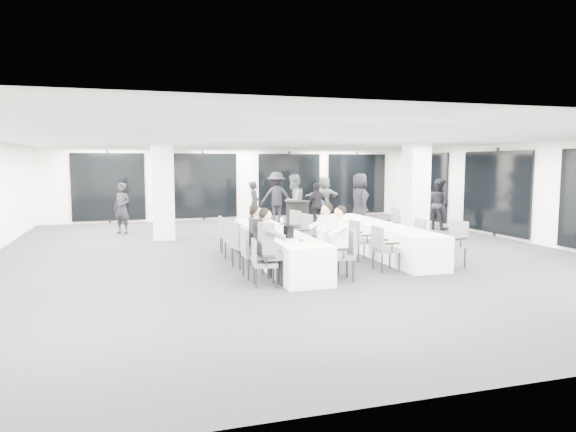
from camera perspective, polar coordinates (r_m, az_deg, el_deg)
name	(u,v)px	position (r m, az deg, el deg)	size (l,w,h in m)	color
room	(306,194)	(14.01, 2.02, 2.42)	(14.04, 16.04, 2.84)	#25252A
column_left	(163,192)	(15.36, -13.72, 2.62)	(0.60, 0.60, 2.80)	silver
column_right	(416,192)	(15.30, 14.00, 2.60)	(0.60, 0.60, 2.80)	silver
banquet_table_main	(276,247)	(11.47, -1.36, -3.46)	(0.90, 5.00, 0.75)	silver
banquet_table_side	(378,239)	(12.89, 9.98, -2.50)	(0.90, 5.00, 0.75)	silver
cocktail_table	(297,218)	(15.74, 1.05, -0.25)	(0.78, 0.78, 1.08)	black
chair_main_left_near	(261,260)	(9.37, -3.03, -4.87)	(0.49, 0.53, 0.87)	#4E5156
chair_main_left_second	(251,250)	(10.07, -4.09, -3.80)	(0.51, 0.56, 0.96)	#4E5156
chair_main_left_mid	(241,242)	(11.01, -5.21, -2.92)	(0.58, 0.61, 0.98)	#4E5156
chair_main_left_fourth	(233,237)	(11.94, -6.12, -2.32)	(0.56, 0.60, 0.95)	#4E5156
chair_main_left_far	(226,232)	(12.89, -6.92, -1.79)	(0.49, 0.54, 0.91)	#4E5156
chair_main_right_near	(344,251)	(9.92, 6.28, -3.91)	(0.55, 0.59, 0.98)	#4E5156
chair_main_right_second	(330,249)	(10.58, 4.71, -3.62)	(0.45, 0.50, 0.87)	#4E5156
chair_main_right_mid	(316,241)	(11.36, 3.15, -2.82)	(0.50, 0.55, 0.91)	#4E5156
chair_main_right_fourth	(302,232)	(12.34, 1.52, -1.83)	(0.57, 0.62, 1.01)	#4E5156
chair_main_right_far	(291,228)	(13.18, 0.30, -1.31)	(0.62, 0.65, 1.02)	#4E5156
chair_side_left_near	(383,246)	(10.86, 10.49, -3.25)	(0.48, 0.53, 0.93)	#4E5156
chair_side_left_mid	(358,237)	(11.93, 7.84, -2.38)	(0.52, 0.57, 0.93)	#4E5156
chair_side_left_far	(330,227)	(13.53, 4.70, -1.24)	(0.51, 0.57, 0.98)	#4E5156
chair_side_right_near	(454,241)	(11.66, 17.94, -2.64)	(0.61, 0.64, 1.00)	#4E5156
chair_side_right_mid	(416,234)	(12.94, 14.01, -1.99)	(0.47, 0.52, 0.88)	#4E5156
chair_side_right_far	(390,225)	(14.10, 11.26, -0.94)	(0.59, 0.63, 1.02)	#4E5156
seated_guest_a	(269,242)	(9.34, -2.08, -2.91)	(0.50, 0.38, 1.44)	#54585C
seated_guest_b	(260,236)	(10.07, -3.18, -2.27)	(0.50, 0.38, 1.44)	black
seated_guest_c	(336,238)	(9.83, 5.37, -2.49)	(0.50, 0.38, 1.44)	silver
seated_guest_d	(323,234)	(10.47, 3.92, -1.95)	(0.50, 0.38, 1.44)	silver
standing_guest_a	(254,201)	(18.16, -3.76, 1.70)	(0.66, 0.53, 1.80)	black
standing_guest_b	(294,198)	(17.11, 0.63, 1.96)	(1.02, 0.62, 2.11)	#54585C
standing_guest_c	(277,194)	(19.25, -1.27, 2.46)	(1.39, 0.71, 2.14)	black
standing_guest_d	(317,202)	(17.69, 3.24, 1.54)	(1.04, 0.58, 1.77)	black
standing_guest_e	(359,198)	(17.36, 7.95, 2.01)	(1.03, 0.63, 2.14)	black
standing_guest_f	(324,194)	(20.66, 4.02, 2.41)	(1.79, 0.69, 1.95)	#54585C
standing_guest_g	(122,205)	(17.03, -17.97, 1.17)	(0.67, 0.54, 1.83)	black
standing_guest_h	(438,201)	(17.98, 16.38, 1.64)	(0.93, 0.57, 1.94)	black
ice_bucket_near	(289,232)	(10.26, 0.07, -1.76)	(0.22, 0.22, 0.25)	black
ice_bucket_far	(263,220)	(12.37, -2.77, -0.48)	(0.20, 0.20, 0.23)	black
water_bottle_a	(301,239)	(9.43, 1.50, -2.56)	(0.07, 0.07, 0.21)	silver
water_bottle_b	(282,223)	(11.78, -0.68, -0.77)	(0.08, 0.08, 0.24)	silver
water_bottle_c	(258,216)	(13.33, -3.37, -0.04)	(0.07, 0.07, 0.22)	silver
plate_a	(287,240)	(9.88, -0.06, -2.72)	(0.20, 0.20, 0.03)	white
plate_b	(315,242)	(9.68, 3.07, -2.91)	(0.22, 0.22, 0.03)	white
plate_c	(286,231)	(11.16, -0.25, -1.72)	(0.20, 0.20, 0.03)	white
wine_glass	(320,238)	(9.42, 3.55, -2.44)	(0.07, 0.07, 0.18)	silver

